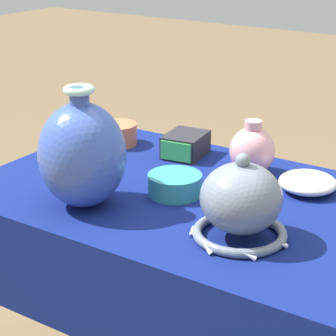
{
  "coord_description": "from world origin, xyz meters",
  "views": [
    {
      "loc": [
        0.83,
        -1.36,
        1.48
      ],
      "look_at": [
        0.03,
        -0.14,
        0.91
      ],
      "focal_mm": 70.0,
      "sensor_mm": 36.0,
      "label": 1
    }
  ],
  "objects": [
    {
      "name": "display_table",
      "position": [
        0.0,
        -0.02,
        0.7
      ],
      "size": [
        1.12,
        0.74,
        0.79
      ],
      "color": "brown",
      "rests_on": "ground_plane"
    },
    {
      "name": "vase_tall_bulbous",
      "position": [
        -0.18,
        -0.21,
        0.93
      ],
      "size": [
        0.22,
        0.22,
        0.31
      ],
      "color": "#3851A8",
      "rests_on": "display_table"
    },
    {
      "name": "vase_dome_bell",
      "position": [
        0.24,
        -0.16,
        0.87
      ],
      "size": [
        0.22,
        0.23,
        0.21
      ],
      "color": "slate",
      "rests_on": "display_table"
    },
    {
      "name": "mosaic_tile_box",
      "position": [
        -0.15,
        0.24,
        0.82
      ],
      "size": [
        0.13,
        0.15,
        0.07
      ],
      "rotation": [
        0.0,
        0.0,
        0.13
      ],
      "color": "#232328",
      "rests_on": "display_table"
    },
    {
      "name": "pot_squat_terracotta",
      "position": [
        -0.39,
        0.21,
        0.82
      ],
      "size": [
        0.13,
        0.13,
        0.07
      ],
      "primitive_type": "cylinder",
      "color": "#BC6642",
      "rests_on": "display_table"
    },
    {
      "name": "jar_round_rose",
      "position": [
        0.08,
        0.21,
        0.86
      ],
      "size": [
        0.13,
        0.13,
        0.16
      ],
      "color": "#D19399",
      "rests_on": "display_table"
    },
    {
      "name": "bowl_shallow_ivory",
      "position": [
        0.26,
        0.18,
        0.82
      ],
      "size": [
        0.15,
        0.15,
        0.05
      ],
      "primitive_type": "ellipsoid",
      "color": "white",
      "rests_on": "display_table"
    },
    {
      "name": "pot_squat_teal",
      "position": [
        -0.02,
        -0.03,
        0.82
      ],
      "size": [
        0.14,
        0.14,
        0.06
      ],
      "primitive_type": "cylinder",
      "color": "teal",
      "rests_on": "display_table"
    }
  ]
}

